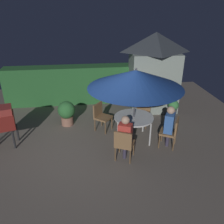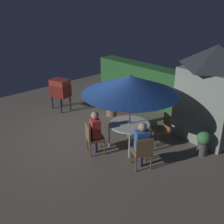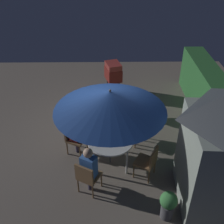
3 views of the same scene
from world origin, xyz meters
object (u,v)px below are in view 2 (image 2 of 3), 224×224
potted_plant_by_grill (112,103)px  patio_umbrella (130,85)px  bbq_grill (60,89)px  person_in_red (95,128)px  chair_toward_hedge (163,127)px  potted_plant_by_shed (203,142)px  chair_near_shed (92,137)px  chair_far_side (143,151)px  garden_shed (212,93)px  person_in_blue (142,140)px  patio_table (129,126)px  chair_toward_house (124,115)px

potted_plant_by_grill → patio_umbrella: bearing=-30.6°
bbq_grill → person_in_red: bearing=-17.5°
chair_toward_hedge → potted_plant_by_shed: bearing=13.3°
chair_near_shed → chair_toward_hedge: 2.15m
patio_umbrella → chair_far_side: 1.79m
chair_near_shed → garden_shed: bearing=62.7°
person_in_blue → patio_table: bearing=151.5°
person_in_blue → chair_toward_hedge: bearing=105.5°
patio_table → bbq_grill: bearing=177.8°
chair_far_side → potted_plant_by_shed: bearing=67.8°
chair_near_shed → chair_toward_hedge: size_ratio=1.00×
chair_far_side → person_in_red: bearing=-164.9°
chair_toward_house → patio_umbrella: bearing=-38.5°
patio_table → patio_umbrella: (-0.00, -0.00, 1.23)m
patio_table → potted_plant_by_grill: size_ratio=1.39×
person_in_red → person_in_blue: (1.33, 0.42, 0.00)m
bbq_grill → potted_plant_by_shed: size_ratio=1.68×
patio_table → chair_far_side: (0.98, -0.53, -0.17)m
chair_far_side → person_in_blue: (-0.08, 0.04, 0.26)m
chair_toward_hedge → bbq_grill: bearing=-169.7°
potted_plant_by_shed → person_in_blue: size_ratio=0.57×
person_in_red → garden_shed: bearing=62.7°
patio_table → chair_far_side: bearing=-28.5°
patio_table → potted_plant_by_grill: bearing=149.4°
bbq_grill → chair_near_shed: (3.32, -1.13, -0.33)m
potted_plant_by_shed → patio_table: bearing=-144.6°
garden_shed → patio_umbrella: garden_shed is taller
garden_shed → person_in_blue: 2.83m
patio_table → potted_plant_by_shed: size_ratio=1.64×
patio_table → chair_toward_hedge: (0.52, 0.92, -0.17)m
chair_toward_hedge → potted_plant_by_grill: chair_toward_hedge is taller
patio_table → patio_umbrella: patio_umbrella is taller
chair_far_side → potted_plant_by_shed: chair_far_side is taller
patio_umbrella → chair_far_side: (0.98, -0.53, -1.40)m
chair_far_side → chair_toward_hedge: 1.53m
bbq_grill → person_in_red: person_in_red is taller
chair_far_side → chair_toward_house: same height
patio_umbrella → chair_toward_hedge: 1.75m
patio_table → chair_toward_hedge: chair_toward_hedge is taller
person_in_blue → chair_toward_house: bearing=146.2°
chair_toward_house → person_in_blue: size_ratio=0.71×
potted_plant_by_shed → chair_toward_house: bearing=-169.7°
garden_shed → potted_plant_by_shed: size_ratio=4.04×
patio_table → bbq_grill: bbq_grill is taller
potted_plant_by_shed → person_in_blue: 1.90m
chair_near_shed → patio_umbrella: bearing=65.1°
patio_umbrella → chair_near_shed: patio_umbrella is taller
bbq_grill → chair_near_shed: bbq_grill is taller
chair_toward_hedge → potted_plant_by_grill: 2.57m
person_in_blue → chair_far_side: bearing=-28.5°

